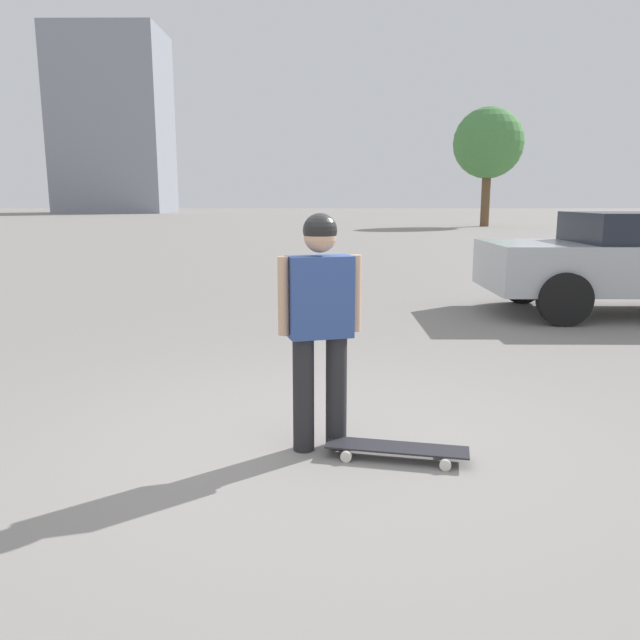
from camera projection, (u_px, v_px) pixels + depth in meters
ground_plane at (320, 448)px, 4.27m from camera, size 220.00×220.00×0.00m
person at (320, 315)px, 4.09m from camera, size 0.54×0.30×1.59m
skateboard at (397, 449)px, 4.08m from camera, size 0.95×0.40×0.08m
car_parked_near at (635, 260)px, 9.13m from camera, size 4.26×2.07×1.48m
building_block_distant at (113, 124)px, 73.78m from camera, size 12.55×9.56×20.85m
tree_distant at (488, 144)px, 37.51m from camera, size 4.20×4.20×7.08m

